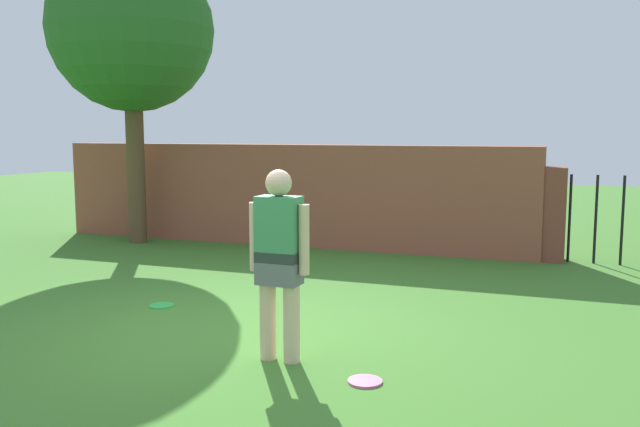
{
  "coord_description": "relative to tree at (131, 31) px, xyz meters",
  "views": [
    {
      "loc": [
        3.01,
        -5.54,
        1.94
      ],
      "look_at": [
        0.4,
        1.55,
        1.0
      ],
      "focal_mm": 37.66,
      "sensor_mm": 36.0,
      "label": 1
    }
  ],
  "objects": [
    {
      "name": "ground_plane",
      "position": [
        3.96,
        -4.19,
        -3.6
      ],
      "size": [
        40.0,
        40.0,
        0.0
      ],
      "primitive_type": "plane",
      "color": "#3D7528"
    },
    {
      "name": "brick_wall",
      "position": [
        2.46,
        0.74,
        -2.75
      ],
      "size": [
        8.41,
        0.5,
        1.7
      ],
      "primitive_type": "cube",
      "color": "brown",
      "rests_on": "ground"
    },
    {
      "name": "tree",
      "position": [
        0.0,
        0.0,
        0.0
      ],
      "size": [
        2.76,
        2.76,
        5.01
      ],
      "color": "brown",
      "rests_on": "ground"
    },
    {
      "name": "person",
      "position": [
        4.75,
        -4.69,
        -2.7
      ],
      "size": [
        0.54,
        0.23,
        1.62
      ],
      "rotation": [
        0.0,
        0.0,
        3.12
      ],
      "color": "beige",
      "rests_on": "ground"
    },
    {
      "name": "fence_gate",
      "position": [
        7.93,
        0.74,
        -2.9
      ],
      "size": [
        2.76,
        0.44,
        1.4
      ],
      "color": "brown",
      "rests_on": "ground"
    },
    {
      "name": "frisbee_green",
      "position": [
        2.82,
        -3.54,
        -3.59
      ],
      "size": [
        0.27,
        0.27,
        0.02
      ],
      "primitive_type": "cylinder",
      "color": "green",
      "rests_on": "ground"
    },
    {
      "name": "frisbee_pink",
      "position": [
        5.57,
        -4.93,
        -3.59
      ],
      "size": [
        0.27,
        0.27,
        0.02
      ],
      "primitive_type": "cylinder",
      "color": "pink",
      "rests_on": "ground"
    }
  ]
}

